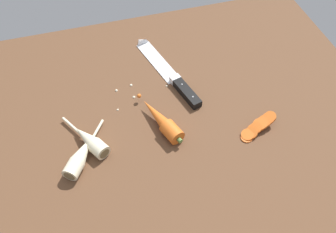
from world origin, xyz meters
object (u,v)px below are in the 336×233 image
object	(u,v)px
whole_carrot	(162,121)
chefs_knife	(165,69)
parsnip_mid_left	(90,141)
carrot_slice_stack	(258,127)
parsnip_front	(81,156)

from	to	relation	value
whole_carrot	chefs_knife	bearing A→B (deg)	71.97
whole_carrot	parsnip_mid_left	world-z (taller)	whole_carrot
parsnip_mid_left	carrot_slice_stack	size ratio (longest dim) A/B	1.48
parsnip_front	parsnip_mid_left	distance (cm)	4.84
whole_carrot	carrot_slice_stack	distance (cm)	25.29
parsnip_front	carrot_slice_stack	world-z (taller)	parsnip_front
chefs_knife	parsnip_front	xyz separation A→B (cm)	(-28.60, -25.17, 1.33)
chefs_knife	parsnip_mid_left	xyz separation A→B (cm)	(-25.72, -21.28, 1.33)
whole_carrot	parsnip_mid_left	size ratio (longest dim) A/B	1.17
chefs_knife	parsnip_front	distance (cm)	38.12
parsnip_front	carrot_slice_stack	xyz separation A→B (cm)	(45.86, -3.45, -0.53)
whole_carrot	parsnip_mid_left	xyz separation A→B (cm)	(-19.14, -1.06, -0.12)
parsnip_mid_left	carrot_slice_stack	xyz separation A→B (cm)	(42.98, -7.34, -0.53)
chefs_knife	whole_carrot	distance (cm)	21.31
chefs_knife	carrot_slice_stack	bearing A→B (deg)	-58.91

